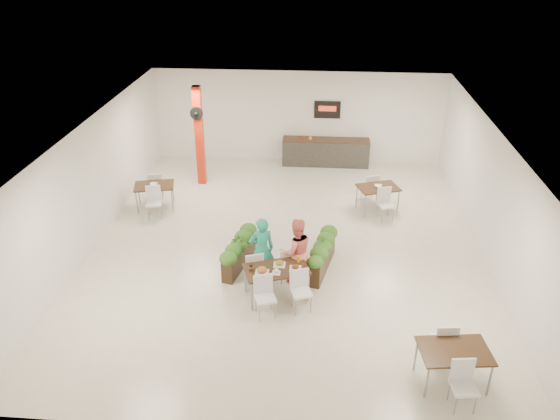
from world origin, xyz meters
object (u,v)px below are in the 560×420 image
object	(u,v)px
red_column	(199,135)
side_table_a	(154,189)
side_table_c	(454,355)
main_table	(276,273)
planter_left	(239,249)
diner_woman	(296,251)
planter_right	(322,252)
diner_man	(262,250)
service_counter	(326,152)
side_table_b	(378,191)

from	to	relation	value
red_column	side_table_a	size ratio (longest dim) A/B	1.91
side_table_a	side_table_c	xyz separation A→B (m)	(7.34, -6.45, 0.00)
main_table	planter_left	world-z (taller)	main_table
diner_woman	side_table_a	world-z (taller)	diner_woman
main_table	planter_right	bearing A→B (deg)	50.03
red_column	planter_right	size ratio (longest dim) A/B	1.80
diner_man	red_column	bearing A→B (deg)	-83.76
service_counter	side_table_c	size ratio (longest dim) A/B	1.81
side_table_b	side_table_c	world-z (taller)	same
red_column	side_table_c	distance (m)	10.54
diner_woman	side_table_b	world-z (taller)	diner_woman
diner_man	planter_right	bearing A→B (deg)	-177.81
diner_woman	side_table_a	xyz separation A→B (m)	(-4.35, 3.45, -0.19)
main_table	planter_right	xyz separation A→B (m)	(1.01, 1.21, -0.15)
service_counter	diner_man	world-z (taller)	service_counter
main_table	side_table_b	size ratio (longest dim) A/B	1.16
planter_left	side_table_c	size ratio (longest dim) A/B	1.01
side_table_c	service_counter	bearing A→B (deg)	95.81
diner_man	planter_left	size ratio (longest dim) A/B	0.98
diner_man	side_table_b	world-z (taller)	diner_man
service_counter	planter_right	bearing A→B (deg)	-90.37
red_column	side_table_b	size ratio (longest dim) A/B	1.92
main_table	service_counter	bearing A→B (deg)	82.35
diner_man	planter_left	world-z (taller)	diner_man
planter_left	planter_right	world-z (taller)	planter_right
service_counter	planter_left	size ratio (longest dim) A/B	1.79
planter_left	side_table_c	world-z (taller)	side_table_c
main_table	planter_left	bearing A→B (deg)	130.70
planter_left	side_table_b	distance (m)	4.90
service_counter	planter_left	xyz separation A→B (m)	(-2.07, -6.69, -0.01)
service_counter	main_table	distance (m)	7.94
side_table_a	main_table	bearing A→B (deg)	-59.03
red_column	main_table	world-z (taller)	red_column
service_counter	planter_right	distance (m)	6.66
main_table	side_table_a	distance (m)	5.69
red_column	service_counter	size ratio (longest dim) A/B	1.07
main_table	diner_man	distance (m)	0.79
diner_woman	planter_left	world-z (taller)	diner_woman
red_column	diner_man	world-z (taller)	red_column
planter_right	side_table_a	bearing A→B (deg)	149.68
red_column	diner_woman	bearing A→B (deg)	-57.95
planter_right	side_table_c	bearing A→B (deg)	-56.11
service_counter	side_table_b	bearing A→B (deg)	-65.53
main_table	planter_left	distance (m)	1.56
diner_man	planter_left	bearing A→B (deg)	-59.16
red_column	diner_man	bearing A→B (deg)	-64.52
service_counter	side_table_b	xyz separation A→B (m)	(1.53, -3.37, 0.13)
diner_man	side_table_c	bearing A→B (deg)	122.40
side_table_b	main_table	bearing A→B (deg)	-139.09
service_counter	planter_right	xyz separation A→B (m)	(-0.04, -6.66, -0.00)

